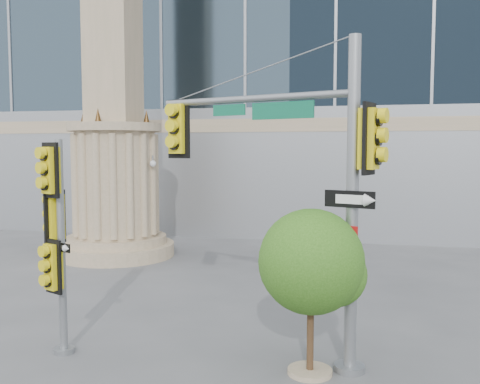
# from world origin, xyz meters

# --- Properties ---
(ground) EXTENTS (120.00, 120.00, 0.00)m
(ground) POSITION_xyz_m (0.00, 0.00, 0.00)
(ground) COLOR #545456
(ground) RESTS_ON ground
(monument) EXTENTS (4.40, 4.40, 16.60)m
(monument) POSITION_xyz_m (-6.00, 9.00, 5.52)
(monument) COLOR tan
(monument) RESTS_ON ground
(main_signal_pole) EXTENTS (4.61, 1.98, 6.18)m
(main_signal_pole) POSITION_xyz_m (1.99, 0.41, 3.83)
(main_signal_pole) COLOR slate
(main_signal_pole) RESTS_ON ground
(secondary_signal_pole) EXTENTS (0.73, 0.73, 4.34)m
(secondary_signal_pole) POSITION_xyz_m (-2.74, -0.41, 2.55)
(secondary_signal_pole) COLOR slate
(secondary_signal_pole) RESTS_ON ground
(street_tree) EXTENTS (1.97, 1.93, 3.07)m
(street_tree) POSITION_xyz_m (2.36, -0.24, 2.02)
(street_tree) COLOR tan
(street_tree) RESTS_ON ground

